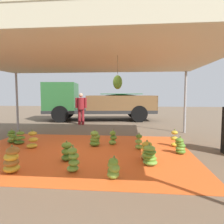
{
  "coord_description": "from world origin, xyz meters",
  "views": [
    {
      "loc": [
        1.5,
        -5.66,
        1.65
      ],
      "look_at": [
        0.75,
        2.15,
        0.98
      ],
      "focal_mm": 32.51,
      "sensor_mm": 36.0,
      "label": 1
    }
  ],
  "objects_px": {
    "banana_bunch_1": "(180,146)",
    "banana_bunch_12": "(73,160)",
    "cargo_truck_main": "(95,102)",
    "worker_0": "(81,106)",
    "banana_bunch_3": "(95,139)",
    "banana_bunch_7": "(147,151)",
    "banana_bunch_8": "(12,160)",
    "banana_bunch_2": "(33,140)",
    "banana_bunch_11": "(12,137)",
    "banana_bunch_5": "(20,138)",
    "banana_bunch_6": "(113,138)",
    "banana_bunch_4": "(139,142)",
    "banana_bunch_9": "(67,152)",
    "banana_bunch_10": "(113,169)",
    "banana_bunch_13": "(150,156)",
    "banana_bunch_0": "(175,139)"
  },
  "relations": [
    {
      "from": "banana_bunch_9",
      "to": "banana_bunch_11",
      "type": "relative_size",
      "value": 1.02
    },
    {
      "from": "banana_bunch_7",
      "to": "banana_bunch_8",
      "type": "distance_m",
      "value": 3.13
    },
    {
      "from": "banana_bunch_4",
      "to": "banana_bunch_5",
      "type": "bearing_deg",
      "value": 176.7
    },
    {
      "from": "banana_bunch_8",
      "to": "worker_0",
      "type": "xyz_separation_m",
      "value": [
        -0.26,
        6.99,
        0.75
      ]
    },
    {
      "from": "banana_bunch_0",
      "to": "banana_bunch_10",
      "type": "xyz_separation_m",
      "value": [
        -1.72,
        -2.66,
        -0.03
      ]
    },
    {
      "from": "banana_bunch_3",
      "to": "banana_bunch_12",
      "type": "distance_m",
      "value": 2.21
    },
    {
      "from": "banana_bunch_9",
      "to": "banana_bunch_12",
      "type": "bearing_deg",
      "value": -63.19
    },
    {
      "from": "banana_bunch_12",
      "to": "banana_bunch_10",
      "type": "bearing_deg",
      "value": -17.48
    },
    {
      "from": "banana_bunch_2",
      "to": "banana_bunch_4",
      "type": "height_order",
      "value": "banana_bunch_2"
    },
    {
      "from": "banana_bunch_9",
      "to": "banana_bunch_5",
      "type": "bearing_deg",
      "value": 144.76
    },
    {
      "from": "worker_0",
      "to": "banana_bunch_0",
      "type": "bearing_deg",
      "value": -46.99
    },
    {
      "from": "banana_bunch_5",
      "to": "banana_bunch_13",
      "type": "height_order",
      "value": "banana_bunch_13"
    },
    {
      "from": "banana_bunch_5",
      "to": "banana_bunch_11",
      "type": "distance_m",
      "value": 0.38
    },
    {
      "from": "banana_bunch_5",
      "to": "banana_bunch_0",
      "type": "bearing_deg",
      "value": 1.96
    },
    {
      "from": "banana_bunch_8",
      "to": "banana_bunch_12",
      "type": "height_order",
      "value": "banana_bunch_8"
    },
    {
      "from": "banana_bunch_5",
      "to": "banana_bunch_13",
      "type": "xyz_separation_m",
      "value": [
        4.13,
        -1.62,
        0.02
      ]
    },
    {
      "from": "worker_0",
      "to": "banana_bunch_4",
      "type": "bearing_deg",
      "value": -58.19
    },
    {
      "from": "banana_bunch_13",
      "to": "worker_0",
      "type": "relative_size",
      "value": 0.29
    },
    {
      "from": "banana_bunch_12",
      "to": "banana_bunch_5",
      "type": "bearing_deg",
      "value": 138.16
    },
    {
      "from": "banana_bunch_1",
      "to": "banana_bunch_6",
      "type": "distance_m",
      "value": 2.14
    },
    {
      "from": "banana_bunch_10",
      "to": "banana_bunch_11",
      "type": "relative_size",
      "value": 0.93
    },
    {
      "from": "banana_bunch_2",
      "to": "cargo_truck_main",
      "type": "distance_m",
      "value": 7.16
    },
    {
      "from": "banana_bunch_9",
      "to": "banana_bunch_13",
      "type": "distance_m",
      "value": 2.03
    },
    {
      "from": "banana_bunch_5",
      "to": "banana_bunch_10",
      "type": "xyz_separation_m",
      "value": [
        3.35,
        -2.49,
        0.0
      ]
    },
    {
      "from": "banana_bunch_13",
      "to": "worker_0",
      "type": "distance_m",
      "value": 7.05
    },
    {
      "from": "banana_bunch_4",
      "to": "banana_bunch_7",
      "type": "height_order",
      "value": "banana_bunch_7"
    },
    {
      "from": "banana_bunch_11",
      "to": "banana_bunch_12",
      "type": "distance_m",
      "value": 3.67
    },
    {
      "from": "banana_bunch_5",
      "to": "banana_bunch_9",
      "type": "xyz_separation_m",
      "value": [
        2.1,
        -1.48,
        0.01
      ]
    },
    {
      "from": "cargo_truck_main",
      "to": "banana_bunch_0",
      "type": "bearing_deg",
      "value": -60.12
    },
    {
      "from": "banana_bunch_12",
      "to": "banana_bunch_1",
      "type": "bearing_deg",
      "value": 31.41
    },
    {
      "from": "banana_bunch_2",
      "to": "banana_bunch_11",
      "type": "xyz_separation_m",
      "value": [
        -1.01,
        0.55,
        -0.03
      ]
    },
    {
      "from": "banana_bunch_10",
      "to": "worker_0",
      "type": "xyz_separation_m",
      "value": [
        -2.43,
        7.1,
        0.81
      ]
    },
    {
      "from": "banana_bunch_6",
      "to": "banana_bunch_13",
      "type": "bearing_deg",
      "value": -60.57
    },
    {
      "from": "banana_bunch_8",
      "to": "banana_bunch_10",
      "type": "distance_m",
      "value": 2.17
    },
    {
      "from": "banana_bunch_3",
      "to": "banana_bunch_10",
      "type": "height_order",
      "value": "banana_bunch_3"
    },
    {
      "from": "banana_bunch_0",
      "to": "cargo_truck_main",
      "type": "distance_m",
      "value": 7.53
    },
    {
      "from": "banana_bunch_0",
      "to": "banana_bunch_12",
      "type": "height_order",
      "value": "banana_bunch_12"
    },
    {
      "from": "banana_bunch_1",
      "to": "banana_bunch_12",
      "type": "relative_size",
      "value": 0.86
    },
    {
      "from": "cargo_truck_main",
      "to": "worker_0",
      "type": "xyz_separation_m",
      "value": [
        -0.42,
        -2.03,
        -0.17
      ]
    },
    {
      "from": "banana_bunch_6",
      "to": "banana_bunch_8",
      "type": "xyz_separation_m",
      "value": [
        -1.91,
        -2.59,
        0.05
      ]
    },
    {
      "from": "banana_bunch_2",
      "to": "banana_bunch_12",
      "type": "height_order",
      "value": "banana_bunch_12"
    },
    {
      "from": "worker_0",
      "to": "banana_bunch_13",
      "type": "bearing_deg",
      "value": -62.81
    },
    {
      "from": "banana_bunch_12",
      "to": "cargo_truck_main",
      "type": "distance_m",
      "value": 8.97
    },
    {
      "from": "banana_bunch_2",
      "to": "banana_bunch_6",
      "type": "relative_size",
      "value": 1.13
    },
    {
      "from": "banana_bunch_2",
      "to": "banana_bunch_5",
      "type": "bearing_deg",
      "value": 147.54
    },
    {
      "from": "banana_bunch_1",
      "to": "banana_bunch_5",
      "type": "height_order",
      "value": "banana_bunch_1"
    },
    {
      "from": "banana_bunch_12",
      "to": "banana_bunch_7",
      "type": "bearing_deg",
      "value": 30.04
    },
    {
      "from": "banana_bunch_11",
      "to": "banana_bunch_12",
      "type": "relative_size",
      "value": 0.84
    },
    {
      "from": "banana_bunch_4",
      "to": "banana_bunch_6",
      "type": "xyz_separation_m",
      "value": [
        -0.84,
        0.44,
        0.01
      ]
    },
    {
      "from": "banana_bunch_1",
      "to": "banana_bunch_3",
      "type": "bearing_deg",
      "value": 166.19
    }
  ]
}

